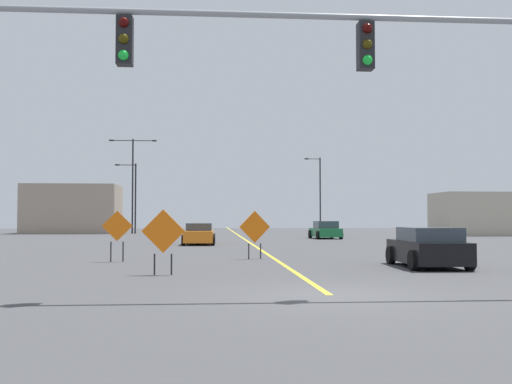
# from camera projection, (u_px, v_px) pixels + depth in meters

# --- Properties ---
(ground) EXTENTS (155.63, 155.63, 0.00)m
(ground) POSITION_uv_depth(u_px,v_px,m) (330.00, 295.00, 12.92)
(ground) COLOR #444447
(road_centre_stripe) EXTENTS (0.16, 86.46, 0.01)m
(road_centre_stripe) POSITION_uv_depth(u_px,v_px,m) (238.00, 235.00, 55.99)
(road_centre_stripe) COLOR yellow
(road_centre_stripe) RESTS_ON ground
(traffic_signal_assembly) EXTENTS (15.81, 0.44, 6.49)m
(traffic_signal_assembly) POSITION_uv_depth(u_px,v_px,m) (141.00, 61.00, 12.81)
(traffic_signal_assembly) COLOR gray
(traffic_signal_assembly) RESTS_ON ground
(street_lamp_near_right) EXTENTS (4.79, 0.24, 9.65)m
(street_lamp_near_right) POSITION_uv_depth(u_px,v_px,m) (133.00, 178.00, 61.12)
(street_lamp_near_right) COLOR black
(street_lamp_near_right) RESTS_ON ground
(street_lamp_far_left) EXTENTS (1.89, 0.24, 8.61)m
(street_lamp_far_left) POSITION_uv_depth(u_px,v_px,m) (319.00, 191.00, 69.66)
(street_lamp_far_left) COLOR black
(street_lamp_far_left) RESTS_ON ground
(street_lamp_near_left) EXTENTS (2.16, 0.24, 7.15)m
(street_lamp_near_left) POSITION_uv_depth(u_px,v_px,m) (134.00, 194.00, 61.14)
(street_lamp_near_left) COLOR black
(street_lamp_near_left) RESTS_ON ground
(construction_sign_left_lane) EXTENTS (1.26, 0.36, 1.94)m
(construction_sign_left_lane) POSITION_uv_depth(u_px,v_px,m) (255.00, 229.00, 24.11)
(construction_sign_left_lane) COLOR orange
(construction_sign_left_lane) RESTS_ON ground
(construction_sign_median_far) EXTENTS (1.15, 0.17, 1.93)m
(construction_sign_median_far) POSITION_uv_depth(u_px,v_px,m) (117.00, 229.00, 22.62)
(construction_sign_median_far) COLOR orange
(construction_sign_median_far) RESTS_ON ground
(construction_sign_left_shoulder) EXTENTS (1.27, 0.15, 1.91)m
(construction_sign_left_shoulder) POSITION_uv_depth(u_px,v_px,m) (163.00, 234.00, 17.49)
(construction_sign_left_shoulder) COLOR orange
(construction_sign_left_shoulder) RESTS_ON ground
(car_green_far) EXTENTS (2.16, 4.08, 1.37)m
(car_green_far) POSITION_uv_depth(u_px,v_px,m) (325.00, 230.00, 46.89)
(car_green_far) COLOR #196B38
(car_green_far) RESTS_ON ground
(car_black_distant) EXTENTS (2.13, 3.90, 1.34)m
(car_black_distant) POSITION_uv_depth(u_px,v_px,m) (428.00, 248.00, 20.17)
(car_black_distant) COLOR black
(car_black_distant) RESTS_ON ground
(car_orange_approaching) EXTENTS (2.01, 4.07, 1.31)m
(car_orange_approaching) POSITION_uv_depth(u_px,v_px,m) (199.00, 235.00, 36.79)
(car_orange_approaching) COLOR orange
(car_orange_approaching) RESTS_ON ground
(roadside_building_west) EXTENTS (9.35, 6.06, 5.02)m
(roadside_building_west) POSITION_uv_depth(u_px,v_px,m) (73.00, 209.00, 62.30)
(roadside_building_west) COLOR gray
(roadside_building_west) RESTS_ON ground
(roadside_building_east) EXTENTS (9.83, 5.39, 3.93)m
(roadside_building_east) POSITION_uv_depth(u_px,v_px,m) (490.00, 214.00, 55.44)
(roadside_building_east) COLOR #B2A893
(roadside_building_east) RESTS_ON ground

